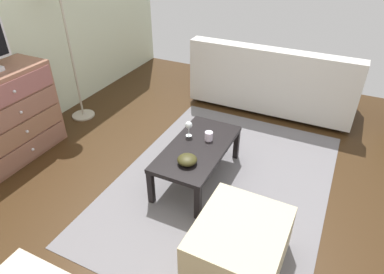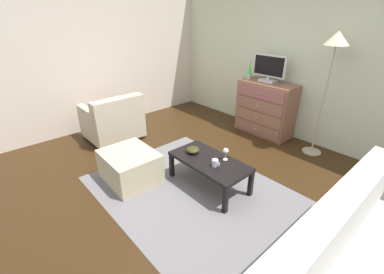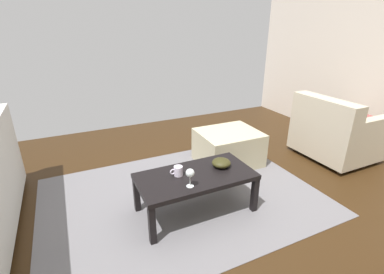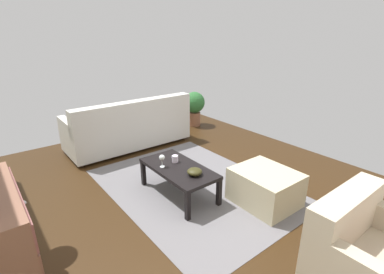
{
  "view_description": "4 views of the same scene",
  "coord_description": "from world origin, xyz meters",
  "px_view_note": "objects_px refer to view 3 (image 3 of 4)",
  "views": [
    {
      "loc": [
        -2.13,
        -1.0,
        2.13
      ],
      "look_at": [
        0.15,
        0.09,
        0.48
      ],
      "focal_mm": 31.36,
      "sensor_mm": 36.0,
      "label": 1
    },
    {
      "loc": [
        2.07,
        -1.93,
        2.01
      ],
      "look_at": [
        0.09,
        -0.16,
        0.72
      ],
      "focal_mm": 24.17,
      "sensor_mm": 36.0,
      "label": 2
    },
    {
      "loc": [
        1.09,
        1.92,
        1.57
      ],
      "look_at": [
        0.23,
        0.1,
        0.75
      ],
      "focal_mm": 25.84,
      "sensor_mm": 36.0,
      "label": 3
    },
    {
      "loc": [
        -2.33,
        1.82,
        1.9
      ],
      "look_at": [
        0.12,
        -0.12,
        0.73
      ],
      "focal_mm": 26.55,
      "sensor_mm": 36.0,
      "label": 4
    }
  ],
  "objects_px": {
    "coffee_table": "(196,179)",
    "ottoman": "(228,147)",
    "bowl_decorative": "(221,163)",
    "armchair": "(336,132)",
    "wine_glass": "(190,174)",
    "mug": "(178,171)"
  },
  "relations": [
    {
      "from": "wine_glass",
      "to": "armchair",
      "type": "distance_m",
      "value": 2.23
    },
    {
      "from": "coffee_table",
      "to": "ottoman",
      "type": "height_order",
      "value": "ottoman"
    },
    {
      "from": "mug",
      "to": "coffee_table",
      "type": "bearing_deg",
      "value": 159.33
    },
    {
      "from": "bowl_decorative",
      "to": "ottoman",
      "type": "relative_size",
      "value": 0.25
    },
    {
      "from": "coffee_table",
      "to": "ottoman",
      "type": "distance_m",
      "value": 1.03
    },
    {
      "from": "mug",
      "to": "ottoman",
      "type": "height_order",
      "value": "mug"
    },
    {
      "from": "coffee_table",
      "to": "armchair",
      "type": "height_order",
      "value": "armchair"
    },
    {
      "from": "mug",
      "to": "wine_glass",
      "type": "bearing_deg",
      "value": 95.77
    },
    {
      "from": "wine_glass",
      "to": "ottoman",
      "type": "relative_size",
      "value": 0.22
    },
    {
      "from": "bowl_decorative",
      "to": "armchair",
      "type": "relative_size",
      "value": 0.2
    },
    {
      "from": "mug",
      "to": "bowl_decorative",
      "type": "xyz_separation_m",
      "value": [
        -0.42,
        0.03,
        -0.0
      ]
    },
    {
      "from": "coffee_table",
      "to": "mug",
      "type": "height_order",
      "value": "mug"
    },
    {
      "from": "coffee_table",
      "to": "mug",
      "type": "xyz_separation_m",
      "value": [
        0.14,
        -0.05,
        0.09
      ]
    },
    {
      "from": "coffee_table",
      "to": "ottoman",
      "type": "relative_size",
      "value": 1.44
    },
    {
      "from": "coffee_table",
      "to": "ottoman",
      "type": "xyz_separation_m",
      "value": [
        -0.77,
        -0.68,
        -0.13
      ]
    },
    {
      "from": "mug",
      "to": "ottoman",
      "type": "relative_size",
      "value": 0.16
    },
    {
      "from": "bowl_decorative",
      "to": "ottoman",
      "type": "distance_m",
      "value": 0.85
    },
    {
      "from": "wine_glass",
      "to": "armchair",
      "type": "relative_size",
      "value": 0.18
    },
    {
      "from": "armchair",
      "to": "ottoman",
      "type": "distance_m",
      "value": 1.37
    },
    {
      "from": "coffee_table",
      "to": "armchair",
      "type": "xyz_separation_m",
      "value": [
        -2.06,
        -0.25,
        0.0
      ]
    },
    {
      "from": "wine_glass",
      "to": "mug",
      "type": "xyz_separation_m",
      "value": [
        0.02,
        -0.21,
        -0.07
      ]
    },
    {
      "from": "coffee_table",
      "to": "armchair",
      "type": "distance_m",
      "value": 2.08
    }
  ]
}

